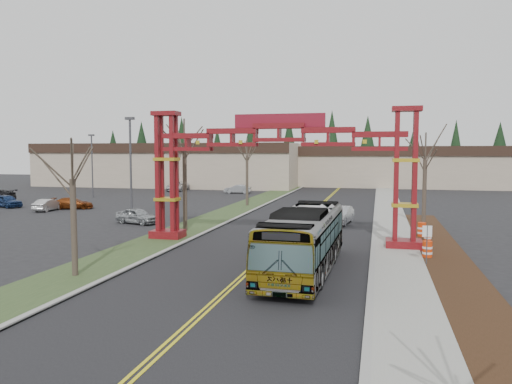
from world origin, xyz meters
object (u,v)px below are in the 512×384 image
(barrel_south, at_px, (427,250))
(barrel_north, at_px, (422,230))
(parked_car_near_a, at_px, (137,216))
(bare_tree_right_far, at_px, (425,160))
(parked_car_far_b, at_px, (178,186))
(parked_car_mid_b, at_px, (7,201))
(retail_building_west, at_px, (177,164))
(parked_car_near_b, at_px, (48,205))
(parked_car_far_a, at_px, (238,189))
(bare_tree_median_mid, at_px, (184,148))
(gateway_arch, at_px, (279,154))
(barrel_mid, at_px, (428,236))
(light_pole_far, at_px, (173,155))
(bare_tree_median_near, at_px, (72,180))
(parked_car_mid_a, at_px, (73,203))
(light_pole_mid, at_px, (92,161))
(transit_bus, at_px, (304,240))
(light_pole_near, at_px, (131,160))
(retail_building_east, at_px, (399,166))
(bare_tree_median_far, at_px, (247,156))
(street_sign, at_px, (427,237))
(silver_sedan, at_px, (340,215))

(barrel_south, relative_size, barrel_north, 0.94)
(parked_car_near_a, bearing_deg, bare_tree_right_far, -63.85)
(parked_car_far_b, bearing_deg, parked_car_mid_b, -113.55)
(retail_building_west, xyz_separation_m, parked_car_near_b, (3.21, -41.65, -3.14))
(parked_car_near_b, bearing_deg, parked_car_far_a, -119.53)
(retail_building_west, xyz_separation_m, bare_tree_median_mid, (22.00, -50.67, 2.64))
(gateway_arch, bearing_deg, barrel_mid, 16.22)
(parked_car_near_a, height_order, barrel_mid, parked_car_near_a)
(light_pole_far, xyz_separation_m, barrel_south, (33.03, -40.54, -5.05))
(bare_tree_median_near, height_order, light_pole_far, light_pole_far)
(parked_car_mid_a, bearing_deg, retail_building_west, -13.32)
(retail_building_west, distance_m, bare_tree_right_far, 59.48)
(parked_car_near_b, relative_size, parked_car_far_a, 0.95)
(bare_tree_right_far, distance_m, light_pole_far, 43.87)
(bare_tree_right_far, bearing_deg, bare_tree_median_near, -130.56)
(parked_car_near_a, relative_size, parked_car_far_b, 0.74)
(light_pole_mid, bearing_deg, gateway_arch, -41.17)
(parked_car_mid_b, bearing_deg, transit_bus, -101.43)
(parked_car_far_a, relative_size, light_pole_far, 0.41)
(parked_car_mid_a, relative_size, bare_tree_right_far, 0.55)
(parked_car_mid_a, height_order, light_pole_near, light_pole_near)
(parked_car_near_a, bearing_deg, light_pole_mid, 56.43)
(light_pole_mid, bearing_deg, barrel_mid, -30.73)
(barrel_south, bearing_deg, retail_building_east, 89.26)
(light_pole_near, height_order, light_pole_mid, light_pole_near)
(bare_tree_median_mid, bearing_deg, light_pole_far, 114.66)
(transit_bus, height_order, light_pole_near, light_pole_near)
(gateway_arch, xyz_separation_m, bare_tree_median_far, (-8.00, 21.80, -0.35))
(parked_car_mid_b, bearing_deg, bare_tree_right_far, -76.10)
(parked_car_near_b, height_order, light_pole_near, light_pole_near)
(parked_car_near_b, relative_size, street_sign, 1.71)
(silver_sedan, relative_size, street_sign, 2.08)
(silver_sedan, height_order, light_pole_far, light_pole_far)
(parked_car_far_a, bearing_deg, retail_building_west, -137.75)
(gateway_arch, distance_m, bare_tree_median_mid, 8.66)
(parked_car_mid_b, xyz_separation_m, bare_tree_right_far, (43.33, -4.10, 4.75))
(silver_sedan, xyz_separation_m, barrel_south, (5.91, -12.74, -0.23))
(retail_building_east, relative_size, parked_car_far_b, 7.16)
(bare_tree_right_far, bearing_deg, light_pole_mid, 157.52)
(retail_building_east, xyz_separation_m, light_pole_mid, (-40.62, -35.18, 1.34))
(bare_tree_median_far, relative_size, barrel_north, 6.91)
(parked_car_far_b, xyz_separation_m, barrel_south, (33.25, -42.75, -0.22))
(parked_car_mid_a, distance_m, light_pole_far, 23.96)
(retail_building_east, distance_m, bare_tree_median_mid, 61.43)
(bare_tree_median_mid, bearing_deg, barrel_north, 4.04)
(light_pole_near, xyz_separation_m, street_sign, (24.54, -13.67, -3.76))
(barrel_south, bearing_deg, gateway_arch, 163.71)
(bare_tree_median_near, distance_m, light_pole_mid, 44.08)
(light_pole_mid, xyz_separation_m, barrel_north, (40.06, -22.25, -4.30))
(transit_bus, height_order, parked_car_far_b, transit_bus)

